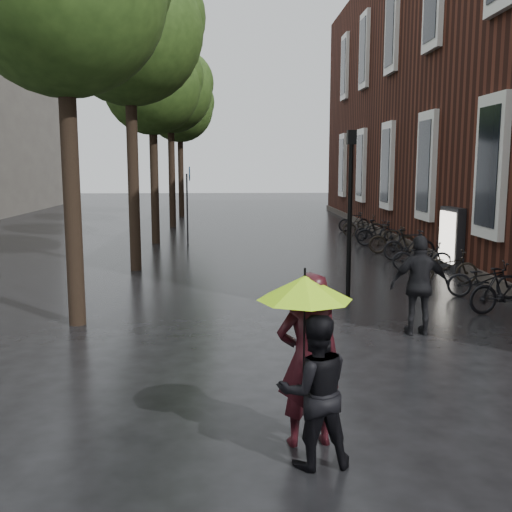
{
  "coord_description": "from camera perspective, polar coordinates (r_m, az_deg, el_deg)",
  "views": [
    {
      "loc": [
        -1.13,
        -4.4,
        3.08
      ],
      "look_at": [
        -0.65,
        6.71,
        1.36
      ],
      "focal_mm": 42.0,
      "sensor_mm": 36.0,
      "label": 1
    }
  ],
  "objects": [
    {
      "name": "street_trees",
      "position": [
        20.77,
        -10.87,
        17.65
      ],
      "size": [
        4.33,
        34.03,
        8.91
      ],
      "color": "black",
      "rests_on": "ground"
    },
    {
      "name": "person_burgundy",
      "position": [
        6.63,
        5.0,
        -9.79
      ],
      "size": [
        0.77,
        0.56,
        1.94
      ],
      "primitive_type": "imported",
      "rotation": [
        0.0,
        0.0,
        3.28
      ],
      "color": "black",
      "rests_on": "ground"
    },
    {
      "name": "person_black",
      "position": [
        6.25,
        5.59,
        -12.67
      ],
      "size": [
        0.84,
        0.7,
        1.6
      ],
      "primitive_type": "imported",
      "rotation": [
        0.0,
        0.0,
        3.27
      ],
      "color": "black",
      "rests_on": "ground"
    },
    {
      "name": "lime_umbrella",
      "position": [
        6.27,
        4.66,
        -3.04
      ],
      "size": [
        1.02,
        1.02,
        1.5
      ],
      "rotation": [
        0.0,
        0.0,
        -0.41
      ],
      "color": "black",
      "rests_on": "ground"
    },
    {
      "name": "pedestrian_walking",
      "position": [
        11.21,
        15.34,
        -2.71
      ],
      "size": [
        1.08,
        0.47,
        1.82
      ],
      "primitive_type": "imported",
      "rotation": [
        0.0,
        0.0,
        3.11
      ],
      "color": "black",
      "rests_on": "ground"
    },
    {
      "name": "parked_bicycles",
      "position": [
        19.52,
        14.53,
        0.79
      ],
      "size": [
        2.12,
        17.95,
        1.02
      ],
      "color": "black",
      "rests_on": "ground"
    },
    {
      "name": "ad_lightbox",
      "position": [
        18.36,
        18.1,
        1.59
      ],
      "size": [
        0.28,
        1.21,
        1.83
      ],
      "rotation": [
        0.0,
        0.0,
        0.06
      ],
      "color": "black",
      "rests_on": "ground"
    },
    {
      "name": "lamp_post",
      "position": [
        13.84,
        8.96,
        5.53
      ],
      "size": [
        0.2,
        0.2,
        3.82
      ],
      "rotation": [
        0.0,
        0.0,
        -0.1
      ],
      "color": "black",
      "rests_on": "ground"
    },
    {
      "name": "cycle_sign",
      "position": [
        23.21,
        -6.47,
        5.97
      ],
      "size": [
        0.16,
        0.54,
        2.98
      ],
      "rotation": [
        0.0,
        0.0,
        0.02
      ],
      "color": "#262628",
      "rests_on": "ground"
    }
  ]
}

